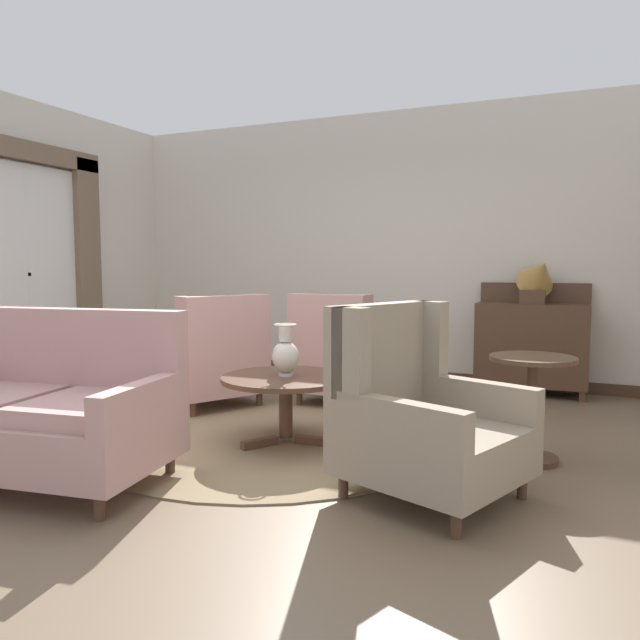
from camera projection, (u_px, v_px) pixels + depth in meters
The scene contains 15 objects.
ground at pixel (249, 448), 4.34m from camera, with size 8.97×8.97×0.00m, color brown.
wall_back at pixel (381, 247), 6.95m from camera, with size 6.57×0.08×3.01m, color silver.
wall_left at pixel (23, 245), 6.31m from camera, with size 0.08×4.22×3.01m, color silver.
baseboard_back at pixel (378, 373), 7.03m from camera, with size 6.41×0.03×0.12m, color #4C3323.
area_rug at pixel (269, 436), 4.61m from camera, with size 2.69×2.69×0.01m, color #847051.
window_with_curtains at pixel (29, 259), 6.27m from camera, with size 0.12×1.88×2.54m.
coffee_table at pixel (286, 387), 4.41m from camera, with size 0.94×0.94×0.50m.
porcelain_vase at pixel (286, 354), 4.39m from camera, with size 0.20×0.20×0.38m.
settee at pixel (49, 413), 3.64m from camera, with size 1.58×1.07×1.02m.
armchair_near_sideboard at pixel (419, 418), 3.42m from camera, with size 1.12×1.10×1.07m.
armchair_foreground_right at pixel (213, 361), 5.58m from camera, with size 1.19×1.16×1.04m.
armchair_far_left at pixel (339, 357), 5.70m from camera, with size 0.75×0.87×1.04m.
side_table at pixel (532, 398), 3.99m from camera, with size 0.55×0.55×0.70m.
sideboard at pixel (532, 343), 6.10m from camera, with size 1.07×0.41×1.12m.
gramophone at pixel (538, 277), 5.94m from camera, with size 0.53×0.59×0.55m.
Camera 1 is at (2.17, -3.68, 1.29)m, focal length 34.17 mm.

